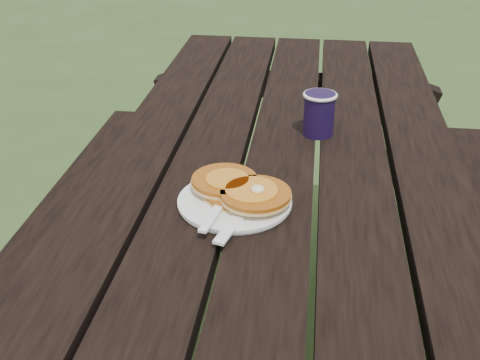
# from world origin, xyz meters

# --- Properties ---
(picnic_table) EXTENTS (1.36, 1.80, 0.75)m
(picnic_table) POSITION_xyz_m (0.00, 0.00, 0.37)
(picnic_table) COLOR black
(picnic_table) RESTS_ON ground
(plate) EXTENTS (0.22, 0.22, 0.01)m
(plate) POSITION_xyz_m (-0.07, -0.21, 0.76)
(plate) COLOR white
(plate) RESTS_ON picnic_table
(pancake_stack) EXTENTS (0.19, 0.17, 0.04)m
(pancake_stack) POSITION_xyz_m (-0.06, -0.20, 0.77)
(pancake_stack) COLOR #AB5813
(pancake_stack) RESTS_ON plate
(knife) EXTENTS (0.07, 0.18, 0.00)m
(knife) POSITION_xyz_m (-0.05, -0.27, 0.76)
(knife) COLOR white
(knife) RESTS_ON plate
(fork) EXTENTS (0.06, 0.16, 0.01)m
(fork) POSITION_xyz_m (-0.10, -0.28, 0.77)
(fork) COLOR white
(fork) RESTS_ON plate
(coffee_cup) EXTENTS (0.08, 0.08, 0.10)m
(coffee_cup) POSITION_xyz_m (0.07, 0.12, 0.81)
(coffee_cup) COLOR black
(coffee_cup) RESTS_ON picnic_table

